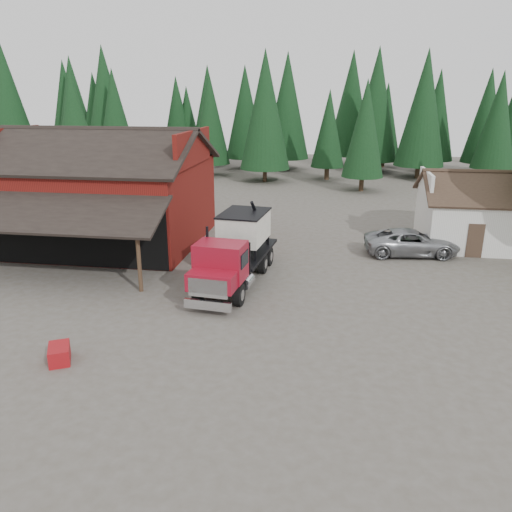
# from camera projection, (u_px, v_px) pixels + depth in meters

# --- Properties ---
(ground) EXTENTS (120.00, 120.00, 0.00)m
(ground) POSITION_uv_depth(u_px,v_px,m) (249.00, 317.00, 21.20)
(ground) COLOR #4D483C
(ground) RESTS_ON ground
(red_barn) EXTENTS (12.80, 13.63, 7.18)m
(red_barn) POSITION_uv_depth(u_px,v_px,m) (102.00, 200.00, 31.26)
(red_barn) COLOR maroon
(red_barn) RESTS_ON ground
(farmhouse) EXTENTS (8.60, 6.42, 4.65)m
(farmhouse) POSITION_uv_depth(u_px,v_px,m) (489.00, 218.00, 30.99)
(farmhouse) COLOR silver
(farmhouse) RESTS_ON ground
(conifer_backdrop) EXTENTS (76.00, 16.00, 16.00)m
(conifer_backdrop) POSITION_uv_depth(u_px,v_px,m) (306.00, 171.00, 60.64)
(conifer_backdrop) COLOR black
(conifer_backdrop) RESTS_ON ground
(near_pine_a) EXTENTS (4.40, 4.40, 11.40)m
(near_pine_a) POSITION_uv_depth(u_px,v_px,m) (75.00, 122.00, 48.71)
(near_pine_a) COLOR #382619
(near_pine_a) RESTS_ON ground
(near_pine_b) EXTENTS (3.96, 3.96, 10.40)m
(near_pine_b) POSITION_uv_depth(u_px,v_px,m) (365.00, 129.00, 46.66)
(near_pine_b) COLOR #382619
(near_pine_b) RESTS_ON ground
(near_pine_d) EXTENTS (5.28, 5.28, 13.40)m
(near_pine_d) POSITION_uv_depth(u_px,v_px,m) (265.00, 110.00, 51.41)
(near_pine_d) COLOR #382619
(near_pine_d) RESTS_ON ground
(feed_truck) EXTENTS (3.08, 8.58, 3.79)m
(feed_truck) POSITION_uv_depth(u_px,v_px,m) (236.00, 248.00, 24.62)
(feed_truck) COLOR black
(feed_truck) RESTS_ON ground
(silver_car) EXTENTS (5.63, 3.03, 1.50)m
(silver_car) POSITION_uv_depth(u_px,v_px,m) (412.00, 242.00, 29.19)
(silver_car) COLOR #97999E
(silver_car) RESTS_ON ground
(equip_box) EXTENTS (1.13, 1.30, 0.60)m
(equip_box) POSITION_uv_depth(u_px,v_px,m) (59.00, 354.00, 17.61)
(equip_box) COLOR maroon
(equip_box) RESTS_ON ground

